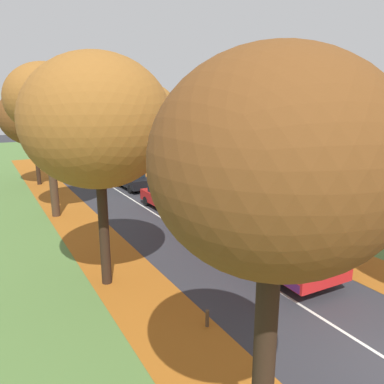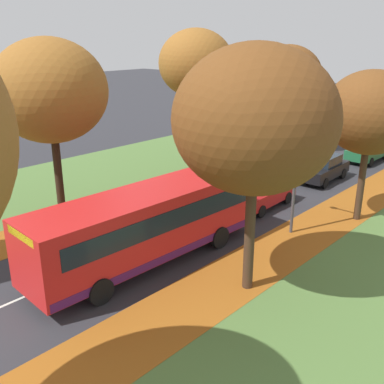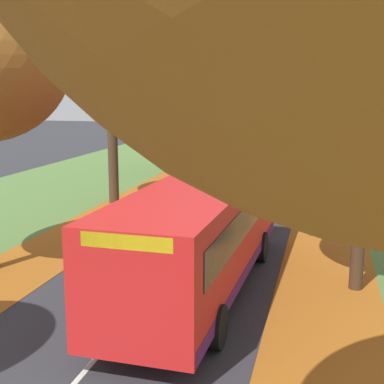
{
  "view_description": "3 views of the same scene",
  "coord_description": "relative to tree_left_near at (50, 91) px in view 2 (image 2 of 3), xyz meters",
  "views": [
    {
      "loc": [
        -9.19,
        -4.31,
        7.05
      ],
      "look_at": [
        1.0,
        13.45,
        1.94
      ],
      "focal_mm": 35.0,
      "sensor_mm": 36.0,
      "label": 1
    },
    {
      "loc": [
        13.65,
        -1.86,
        8.75
      ],
      "look_at": [
        -0.68,
        13.53,
        1.32
      ],
      "focal_mm": 42.0,
      "sensor_mm": 36.0,
      "label": 2
    },
    {
      "loc": [
        4.38,
        -4.67,
        5.44
      ],
      "look_at": [
        0.44,
        10.99,
        2.32
      ],
      "focal_mm": 50.0,
      "sensor_mm": 36.0,
      "label": 3
    }
  ],
  "objects": [
    {
      "name": "tree_left_near",
      "position": [
        0.0,
        0.0,
        0.0
      ],
      "size": [
        5.33,
        5.33,
        8.68
      ],
      "color": "black",
      "rests_on": "ground"
    },
    {
      "name": "tree_left_far",
      "position": [
        0.36,
        19.89,
        -0.6
      ],
      "size": [
        5.25,
        5.25,
        8.03
      ],
      "color": "black",
      "rests_on": "ground"
    },
    {
      "name": "tree_right_near",
      "position": [
        10.76,
        0.99,
        -0.13
      ],
      "size": [
        5.41,
        5.41,
        8.57
      ],
      "color": "#422D1E",
      "rests_on": "ground"
    },
    {
      "name": "streetlamp_right",
      "position": [
        9.08,
        6.25,
        -2.52
      ],
      "size": [
        1.89,
        0.28,
        6.0
      ],
      "color": "#47474C",
      "rests_on": "ground"
    },
    {
      "name": "car_black_following",
      "position": [
        6.69,
        14.48,
        -5.45
      ],
      "size": [
        1.89,
        4.25,
        1.62
      ],
      "color": "black",
      "rests_on": "ground"
    },
    {
      "name": "tree_right_mid",
      "position": [
        10.97,
        9.92,
        -0.96
      ],
      "size": [
        4.33,
        4.33,
        7.26
      ],
      "color": "#422D1E",
      "rests_on": "ground"
    },
    {
      "name": "bus",
      "position": [
        6.65,
        -0.06,
        -4.56
      ],
      "size": [
        2.93,
        10.48,
        2.98
      ],
      "color": "red",
      "rests_on": "ground"
    },
    {
      "name": "road_centre_line",
      "position": [
        5.41,
        10.97,
        -6.26
      ],
      "size": [
        0.12,
        80.0,
        0.01
      ],
      "primitive_type": "cube",
      "color": "silver",
      "rests_on": "ground"
    },
    {
      "name": "leaf_litter_left",
      "position": [
        0.81,
        4.97,
        -6.25
      ],
      "size": [
        2.8,
        60.0,
        0.0
      ],
      "primitive_type": "cube",
      "color": "#9E5619",
      "rests_on": "grass_verge_left"
    },
    {
      "name": "leaf_litter_right",
      "position": [
        10.01,
        4.97,
        -6.25
      ],
      "size": [
        2.8,
        60.0,
        0.0
      ],
      "primitive_type": "cube",
      "color": "#9E5619",
      "rests_on": "grass_verge_right"
    },
    {
      "name": "tree_left_mid",
      "position": [
        -0.08,
        10.03,
        0.74
      ],
      "size": [
        4.57,
        4.57,
        9.11
      ],
      "color": "#422D1E",
      "rests_on": "ground"
    },
    {
      "name": "car_green_third_in_line",
      "position": [
        6.86,
        20.99,
        -5.45
      ],
      "size": [
        1.82,
        4.22,
        1.62
      ],
      "color": "#1E6038",
      "rests_on": "ground"
    },
    {
      "name": "car_red_lead",
      "position": [
        6.49,
        8.15,
        -5.45
      ],
      "size": [
        1.88,
        4.25,
        1.62
      ],
      "color": "#B21919",
      "rests_on": "ground"
    },
    {
      "name": "grass_verge_left",
      "position": [
        -3.79,
        10.97,
        -6.25
      ],
      "size": [
        12.0,
        90.0,
        0.01
      ],
      "primitive_type": "cube",
      "color": "#517538",
      "rests_on": "ground"
    }
  ]
}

